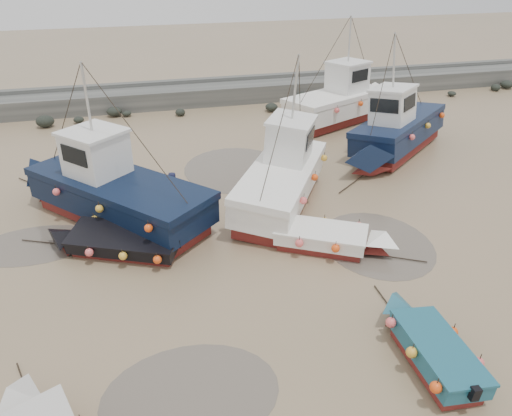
# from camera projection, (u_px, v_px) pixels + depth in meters

# --- Properties ---
(ground) EXTENTS (120.00, 120.00, 0.00)m
(ground) POSITION_uv_depth(u_px,v_px,m) (281.00, 296.00, 16.04)
(ground) COLOR #8F7559
(ground) RESTS_ON ground
(seawall) EXTENTS (60.00, 4.92, 1.50)m
(seawall) POSITION_uv_depth(u_px,v_px,m) (190.00, 95.00, 34.52)
(seawall) COLOR #61615C
(seawall) RESTS_ON ground
(puddle_a) EXTENTS (4.54, 4.54, 0.01)m
(puddle_a) POSITION_uv_depth(u_px,v_px,m) (191.00, 394.00, 12.57)
(puddle_a) COLOR #5B5248
(puddle_a) RESTS_ON ground
(puddle_b) EXTENTS (4.13, 4.13, 0.01)m
(puddle_b) POSITION_uv_depth(u_px,v_px,m) (377.00, 243.00, 18.83)
(puddle_b) COLOR #5B5248
(puddle_b) RESTS_ON ground
(puddle_c) EXTENTS (4.53, 4.53, 0.01)m
(puddle_c) POSITION_uv_depth(u_px,v_px,m) (35.00, 245.00, 18.74)
(puddle_c) COLOR #5B5248
(puddle_c) RESTS_ON ground
(puddle_d) EXTENTS (5.19, 5.19, 0.01)m
(puddle_d) POSITION_uv_depth(u_px,v_px,m) (236.00, 169.00, 24.95)
(puddle_d) COLOR #5B5248
(puddle_d) RESTS_ON ground
(dinghy_2) EXTENTS (1.93, 5.27, 1.43)m
(dinghy_2) POSITION_uv_depth(u_px,v_px,m) (429.00, 343.00, 13.39)
(dinghy_2) COLOR maroon
(dinghy_2) RESTS_ON ground
(dinghy_4) EXTENTS (6.03, 3.43, 1.43)m
(dinghy_4) POSITION_uv_depth(u_px,v_px,m) (116.00, 238.00, 18.12)
(dinghy_4) COLOR maroon
(dinghy_4) RESTS_ON ground
(dinghy_5) EXTENTS (5.15, 3.44, 1.43)m
(dinghy_5) POSITION_uv_depth(u_px,v_px,m) (331.00, 236.00, 18.22)
(dinghy_5) COLOR maroon
(dinghy_5) RESTS_ON ground
(cabin_boat_0) EXTENTS (8.50, 9.31, 6.22)m
(cabin_boat_0) POSITION_uv_depth(u_px,v_px,m) (108.00, 188.00, 20.06)
(cabin_boat_0) COLOR maroon
(cabin_boat_0) RESTS_ON ground
(cabin_boat_1) EXTENTS (6.40, 9.35, 6.22)m
(cabin_boat_1) POSITION_uv_depth(u_px,v_px,m) (283.00, 172.00, 21.36)
(cabin_boat_1) COLOR maroon
(cabin_boat_1) RESTS_ON ground
(cabin_boat_2) EXTENTS (8.71, 7.31, 6.22)m
(cabin_boat_2) POSITION_uv_depth(u_px,v_px,m) (396.00, 130.00, 26.04)
(cabin_boat_2) COLOR maroon
(cabin_boat_2) RESTS_ON ground
(cabin_boat_3) EXTENTS (9.51, 5.91, 6.22)m
(cabin_boat_3) POSITION_uv_depth(u_px,v_px,m) (343.00, 100.00, 31.01)
(cabin_boat_3) COLOR maroon
(cabin_boat_3) RESTS_ON ground
(person) EXTENTS (0.80, 0.79, 1.85)m
(person) POSITION_uv_depth(u_px,v_px,m) (174.00, 213.00, 20.96)
(person) COLOR #191C38
(person) RESTS_ON ground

